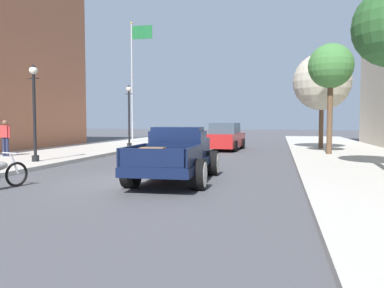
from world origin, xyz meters
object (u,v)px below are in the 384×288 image
at_px(hotrod_truck_navy, 178,155).
at_px(street_tree_third, 322,82).
at_px(street_lamp_near, 34,105).
at_px(pedestrian_sidewalk_left, 5,136).
at_px(flagpole, 135,69).
at_px(street_tree_second, 331,67).
at_px(car_background_red, 225,137).
at_px(street_lamp_far, 129,111).

height_order(hotrod_truck_navy, street_tree_third, street_tree_third).
height_order(street_lamp_near, street_tree_third, street_tree_third).
xyz_separation_m(pedestrian_sidewalk_left, flagpole, (1.32, 12.77, 4.68)).
distance_m(hotrod_truck_navy, street_tree_second, 10.77).
height_order(hotrod_truck_navy, pedestrian_sidewalk_left, pedestrian_sidewalk_left).
xyz_separation_m(hotrod_truck_navy, street_tree_third, (5.34, 12.44, 3.27)).
bearing_deg(car_background_red, street_lamp_far, -173.40).
bearing_deg(pedestrian_sidewalk_left, street_lamp_far, 66.68).
xyz_separation_m(street_lamp_near, flagpole, (-1.43, 14.48, 3.39)).
height_order(street_lamp_near, flagpole, flagpole).
distance_m(pedestrian_sidewalk_left, street_lamp_near, 3.50).
xyz_separation_m(street_lamp_near, street_tree_second, (11.85, 6.25, 1.98)).
xyz_separation_m(street_tree_second, street_tree_third, (-0.00, 3.81, -0.33)).
bearing_deg(hotrod_truck_navy, street_lamp_near, 159.93).
relative_size(car_background_red, street_tree_second, 0.83).
relative_size(street_lamp_near, street_tree_third, 0.69).
distance_m(flagpole, street_tree_third, 14.10).
bearing_deg(car_background_red, hotrod_truck_navy, -88.91).
relative_size(hotrod_truck_navy, street_lamp_far, 1.30).
bearing_deg(flagpole, hotrod_truck_navy, -64.79).
relative_size(hotrod_truck_navy, street_lamp_near, 1.30).
relative_size(street_lamp_near, street_lamp_far, 1.00).
distance_m(hotrod_truck_navy, street_lamp_near, 7.12).
distance_m(car_background_red, flagpole, 10.41).
bearing_deg(pedestrian_sidewalk_left, hotrod_truck_navy, -23.85).
relative_size(street_tree_second, street_tree_third, 0.96).
relative_size(car_background_red, street_lamp_far, 1.15).
bearing_deg(street_tree_second, hotrod_truck_navy, -121.76).
xyz_separation_m(hotrod_truck_navy, street_lamp_near, (-6.51, 2.38, 1.63)).
relative_size(hotrod_truck_navy, car_background_red, 1.13).
bearing_deg(car_background_red, street_tree_second, -31.03).
relative_size(hotrod_truck_navy, pedestrian_sidewalk_left, 3.02).
relative_size(street_lamp_far, street_tree_third, 0.69).
bearing_deg(street_tree_second, pedestrian_sidewalk_left, -162.75).
bearing_deg(street_tree_third, street_lamp_near, -139.66).
relative_size(street_lamp_near, flagpole, 0.42).
height_order(car_background_red, street_lamp_near, street_lamp_near).
bearing_deg(flagpole, street_lamp_near, -84.36).
bearing_deg(street_lamp_near, street_tree_second, 27.82).
height_order(car_background_red, street_tree_second, street_tree_second).
bearing_deg(street_lamp_far, pedestrian_sidewalk_left, -113.32).
height_order(hotrod_truck_navy, street_lamp_near, street_lamp_near).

